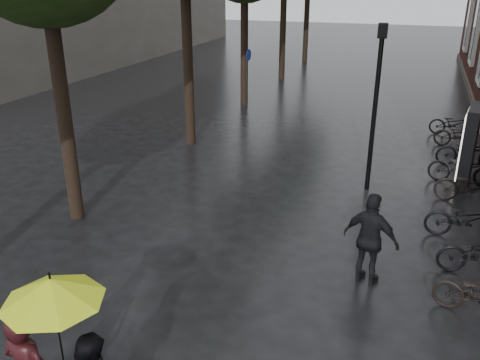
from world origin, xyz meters
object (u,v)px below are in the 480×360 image
at_px(ad_lightbox, 469,146).
at_px(lamp_post, 376,93).
at_px(pedestrian_walking, 371,240).
at_px(parked_bicycles, 467,178).

relative_size(ad_lightbox, lamp_post, 0.50).
relative_size(pedestrian_walking, lamp_post, 0.42).
relative_size(parked_bicycles, lamp_post, 2.73).
height_order(pedestrian_walking, lamp_post, lamp_post).
distance_m(parked_bicycles, lamp_post, 3.27).
xyz_separation_m(parked_bicycles, lamp_post, (-2.42, -0.53, 2.13)).
distance_m(pedestrian_walking, ad_lightbox, 6.06).
xyz_separation_m(pedestrian_walking, ad_lightbox, (1.94, 5.74, 0.18)).
relative_size(pedestrian_walking, ad_lightbox, 0.83).
bearing_deg(parked_bicycles, pedestrian_walking, -111.24).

